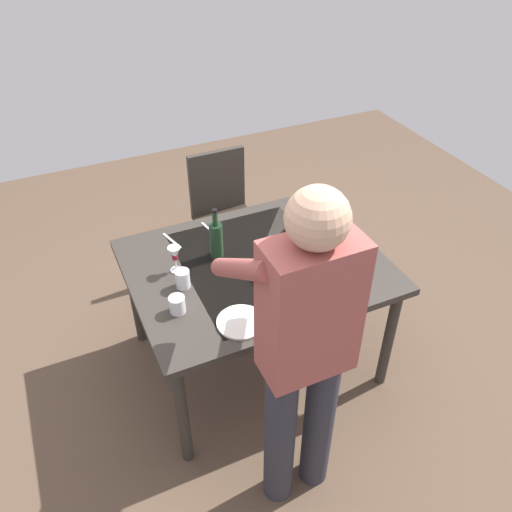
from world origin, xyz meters
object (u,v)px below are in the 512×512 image
water_cup_near_left (177,305)px  dinner_plate_near (241,322)px  wine_glass_left (175,255)px  wine_glass_right (340,245)px  person_server (304,347)px  water_cup_near_right (183,279)px  chair_near (223,208)px  wine_bottle (216,239)px  serving_bowl_pasta (282,265)px  dining_table (256,274)px  dinner_plate_far (305,230)px

water_cup_near_left → dinner_plate_near: 0.32m
wine_glass_left → wine_glass_right: 0.86m
person_server → water_cup_near_right: (0.26, -0.78, -0.16)m
chair_near → wine_glass_right: bearing=102.9°
dinner_plate_near → wine_bottle: bearing=-99.2°
water_cup_near_right → dinner_plate_near: 0.40m
chair_near → person_server: person_server is taller
person_server → water_cup_near_left: size_ratio=19.28×
wine_glass_left → serving_bowl_pasta: (-0.51, 0.22, -0.07)m
wine_glass_left → water_cup_near_right: 0.15m
water_cup_near_left → water_cup_near_right: 0.18m
dining_table → dinner_plate_near: bearing=56.5°
dining_table → water_cup_near_right: (0.41, 0.02, 0.12)m
dinner_plate_far → serving_bowl_pasta: bearing=42.4°
wine_bottle → water_cup_near_left: size_ratio=3.38×
water_cup_near_right → wine_bottle: bearing=-145.5°
person_server → dinner_plate_far: 1.12m
dining_table → chair_near: bearing=-100.2°
wine_glass_left → water_cup_near_left: bearing=73.6°
chair_near → water_cup_near_left: (0.66, 1.10, 0.27)m
dinner_plate_near → water_cup_near_right: bearing=-65.7°
wine_bottle → dinner_plate_far: size_ratio=1.29×
dining_table → person_server: bearing=79.0°
dining_table → serving_bowl_pasta: 0.18m
water_cup_near_right → dinner_plate_near: water_cup_near_right is taller
water_cup_near_left → dinner_plate_near: water_cup_near_left is taller
dining_table → chair_near: size_ratio=1.47×
wine_glass_left → water_cup_near_left: (0.09, 0.30, -0.06)m
chair_near → person_server: 1.79m
serving_bowl_pasta → wine_glass_right: bearing=169.8°
dinner_plate_near → serving_bowl_pasta: bearing=-141.9°
chair_near → wine_bottle: wine_bottle is taller
wine_bottle → wine_glass_left: wine_bottle is taller
water_cup_near_left → water_cup_near_right: bearing=-116.5°
dining_table → chair_near: 0.94m
chair_near → person_server: size_ratio=0.54×
person_server → serving_bowl_pasta: (-0.25, -0.69, -0.18)m
dining_table → wine_glass_left: (0.41, -0.12, 0.18)m
wine_bottle → water_cup_near_right: size_ratio=2.98×
chair_near → wine_bottle: size_ratio=3.07×
dining_table → dinner_plate_far: size_ratio=5.83×
wine_glass_left → water_cup_near_left: size_ratio=1.72×
wine_glass_right → dinner_plate_near: size_ratio=0.66×
water_cup_near_right → chair_near: bearing=-121.7°
wine_bottle → dining_table: bearing=137.0°
chair_near → wine_glass_right: size_ratio=6.03×
wine_glass_left → dinner_plate_far: size_ratio=0.66×
wine_bottle → dinner_plate_far: wine_bottle is taller
wine_bottle → dinner_plate_near: wine_bottle is taller
dining_table → serving_bowl_pasta: bearing=133.7°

